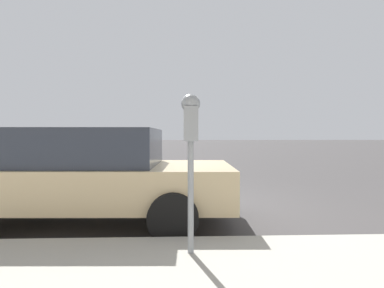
{
  "coord_description": "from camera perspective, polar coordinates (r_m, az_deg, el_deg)",
  "views": [
    {
      "loc": [
        -5.65,
        -0.06,
        1.33
      ],
      "look_at": [
        -2.15,
        -0.19,
        1.24
      ],
      "focal_mm": 28.0,
      "sensor_mm": 36.0,
      "label": 1
    }
  ],
  "objects": [
    {
      "name": "car_tan",
      "position": [
        4.93,
        -19.54,
        -5.23
      ],
      "size": [
        2.19,
        4.42,
        1.45
      ],
      "rotation": [
        0.0,
        0.0,
        3.11
      ],
      "color": "tan",
      "rests_on": "ground_plane"
    },
    {
      "name": "parking_meter",
      "position": [
        2.97,
        -0.25,
        2.37
      ],
      "size": [
        0.21,
        0.19,
        1.59
      ],
      "color": "gray",
      "rests_on": "sidewalk"
    },
    {
      "name": "ground_plane",
      "position": [
        5.81,
        -2.76,
        -11.83
      ],
      "size": [
        220.0,
        220.0,
        0.0
      ],
      "primitive_type": "plane",
      "color": "#3D3A3A"
    }
  ]
}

